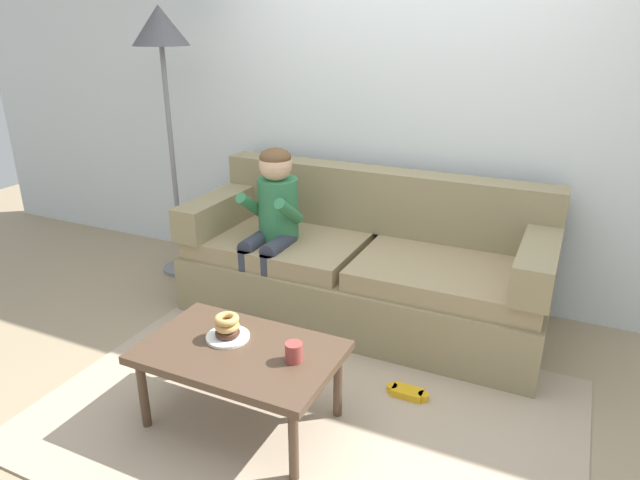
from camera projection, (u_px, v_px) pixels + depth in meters
ground at (327, 387)px, 3.04m from camera, size 10.00×10.00×0.00m
wall_back at (416, 92)px, 3.71m from camera, size 8.00×0.10×2.80m
area_rug at (306, 414)px, 2.83m from camera, size 2.59×1.79×0.01m
couch at (364, 268)px, 3.68m from camera, size 2.29×0.90×0.92m
coffee_table at (240, 357)px, 2.65m from camera, size 0.92×0.58×0.42m
person_child at (272, 217)px, 3.60m from camera, size 0.34×0.58×1.10m
plate at (228, 337)px, 2.71m from camera, size 0.21×0.21×0.01m
donut at (228, 332)px, 2.70m from camera, size 0.13×0.13×0.04m
donut_second at (227, 326)px, 2.69m from camera, size 0.13×0.13×0.04m
donut_third at (227, 319)px, 2.68m from camera, size 0.15×0.15×0.04m
mug at (294, 352)px, 2.52m from camera, size 0.08×0.08×0.09m
toy_controller at (407, 393)px, 2.95m from camera, size 0.23×0.09×0.05m
floor_lamp at (162, 49)px, 3.86m from camera, size 0.39×0.39×1.94m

